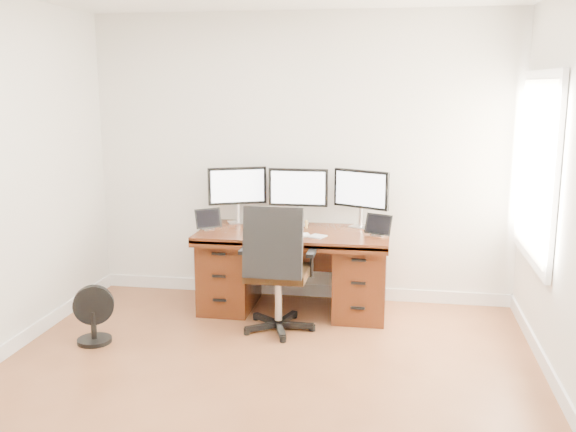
% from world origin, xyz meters
% --- Properties ---
extents(ground, '(4.50, 4.50, 0.00)m').
position_xyz_m(ground, '(0.00, 0.00, 0.00)').
color(ground, brown).
rests_on(ground, ground).
extents(back_wall, '(4.00, 0.10, 2.70)m').
position_xyz_m(back_wall, '(0.00, 2.25, 1.35)').
color(back_wall, white).
rests_on(back_wall, ground).
extents(desk, '(1.70, 0.80, 0.75)m').
position_xyz_m(desk, '(0.00, 1.83, 0.40)').
color(desk, '#48200E').
rests_on(desk, ground).
extents(office_chair, '(0.63, 0.59, 1.10)m').
position_xyz_m(office_chair, '(-0.05, 1.28, 0.36)').
color(office_chair, black).
rests_on(office_chair, ground).
extents(floor_fan, '(0.32, 0.27, 0.47)m').
position_xyz_m(floor_fan, '(-1.46, 0.81, 0.23)').
color(floor_fan, black).
rests_on(floor_fan, ground).
extents(monitor_left, '(0.52, 0.25, 0.53)m').
position_xyz_m(monitor_left, '(-0.58, 2.07, 1.09)').
color(monitor_left, silver).
rests_on(monitor_left, desk).
extents(monitor_center, '(0.55, 0.14, 0.53)m').
position_xyz_m(monitor_center, '(0.00, 2.07, 1.09)').
color(monitor_center, silver).
rests_on(monitor_center, desk).
extents(monitor_right, '(0.51, 0.27, 0.53)m').
position_xyz_m(monitor_right, '(0.58, 2.07, 1.09)').
color(monitor_right, silver).
rests_on(monitor_right, desk).
extents(tablet_left, '(0.23, 0.20, 0.19)m').
position_xyz_m(tablet_left, '(-0.78, 1.75, 0.84)').
color(tablet_left, silver).
rests_on(tablet_left, desk).
extents(tablet_right, '(0.25, 0.16, 0.19)m').
position_xyz_m(tablet_right, '(0.75, 1.75, 0.84)').
color(tablet_right, silver).
rests_on(tablet_right, desk).
extents(keyboard, '(0.30, 0.20, 0.01)m').
position_xyz_m(keyboard, '(0.03, 1.61, 0.76)').
color(keyboard, white).
rests_on(keyboard, desk).
extents(trackpad, '(0.17, 0.17, 0.01)m').
position_xyz_m(trackpad, '(0.24, 1.62, 0.76)').
color(trackpad, silver).
rests_on(trackpad, desk).
extents(drawing_tablet, '(0.24, 0.19, 0.01)m').
position_xyz_m(drawing_tablet, '(-0.28, 1.63, 0.76)').
color(drawing_tablet, black).
rests_on(drawing_tablet, desk).
extents(phone, '(0.12, 0.06, 0.01)m').
position_xyz_m(phone, '(-0.01, 1.74, 0.76)').
color(phone, black).
rests_on(phone, desk).
extents(figurine_purple, '(0.03, 0.03, 0.07)m').
position_xyz_m(figurine_purple, '(-0.34, 1.95, 0.79)').
color(figurine_purple, '#9054D4').
rests_on(figurine_purple, desk).
extents(figurine_brown, '(0.03, 0.03, 0.07)m').
position_xyz_m(figurine_brown, '(-0.24, 1.95, 0.79)').
color(figurine_brown, '#97603B').
rests_on(figurine_brown, desk).
extents(figurine_blue, '(0.03, 0.03, 0.07)m').
position_xyz_m(figurine_blue, '(-0.12, 1.95, 0.79)').
color(figurine_blue, '#5885EE').
rests_on(figurine_blue, desk).
extents(figurine_yellow, '(0.03, 0.03, 0.07)m').
position_xyz_m(figurine_yellow, '(0.10, 1.95, 0.79)').
color(figurine_yellow, tan).
rests_on(figurine_yellow, desk).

